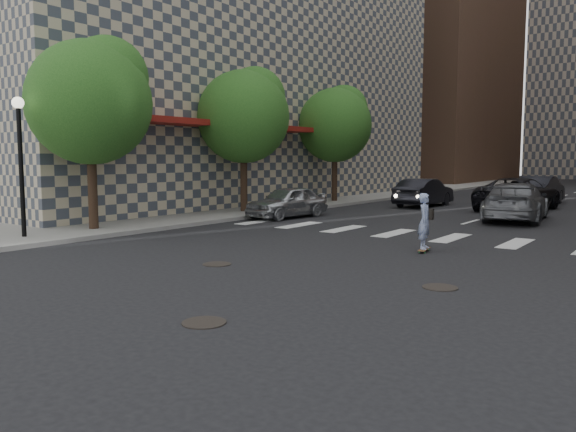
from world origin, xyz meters
name	(u,v)px	position (x,y,z in m)	size (l,w,h in m)	color
ground	(248,284)	(0.00, 0.00, 0.00)	(160.00, 160.00, 0.00)	black
sidewalk_left	(276,197)	(-14.50, 20.00, 0.07)	(13.00, 80.00, 0.15)	gray
building_left	(212,3)	(-18.49, 18.48, 12.48)	(16.40, 33.00, 25.00)	tan
tower_left	(419,8)	(-20.00, 55.00, 20.00)	(18.00, 24.00, 40.00)	brown
lamppost	(20,146)	(-9.50, 0.50, 2.93)	(0.36, 0.36, 4.28)	black
tree_a	(94,97)	(-9.45, 3.14, 4.65)	(4.20, 4.20, 6.60)	#382619
tree_b	(246,113)	(-9.45, 11.14, 4.65)	(4.20, 4.20, 6.60)	#382619
tree_c	(337,122)	(-9.45, 19.14, 4.65)	(4.20, 4.20, 6.60)	#382619
manhole_a	(204,322)	(1.20, -2.50, 0.01)	(0.70, 0.70, 0.02)	black
manhole_b	(217,264)	(-2.00, 1.20, 0.01)	(0.70, 0.70, 0.02)	black
manhole_c	(440,287)	(3.30, 2.00, 0.01)	(0.70, 0.70, 0.02)	black
skateboarder	(425,221)	(1.34, 5.95, 0.85)	(0.47, 0.84, 1.62)	brown
silver_sedan	(287,202)	(-7.00, 10.97, 0.69)	(1.63, 4.06, 1.38)	#AAADB1
traffic_car_a	(424,192)	(-4.49, 20.00, 0.75)	(1.58, 4.53, 1.49)	black
traffic_car_b	(516,202)	(1.35, 15.57, 0.79)	(2.20, 5.42, 1.57)	#57595F
traffic_car_c	(518,194)	(0.21, 20.57, 0.81)	(2.69, 5.83, 1.62)	black
traffic_car_e	(540,190)	(0.25, 25.04, 0.80)	(1.69, 4.86, 1.60)	black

